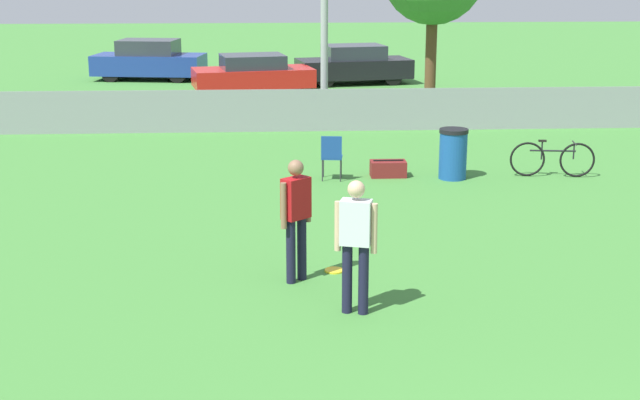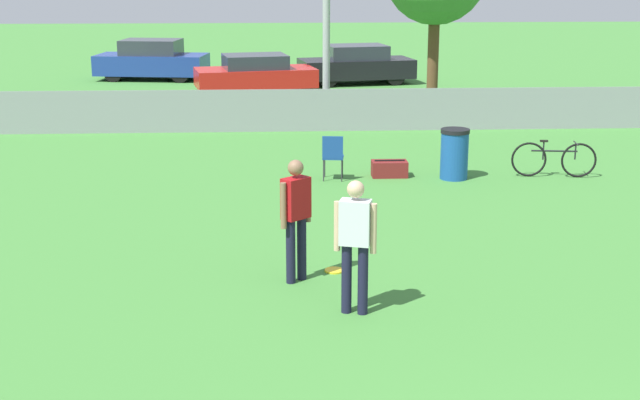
# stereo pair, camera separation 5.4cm
# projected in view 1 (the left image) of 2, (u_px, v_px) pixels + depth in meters

# --- Properties ---
(fence_backline) EXTENTS (24.78, 0.07, 1.21)m
(fence_backline) POSITION_uv_depth(u_px,v_px,m) (397.00, 109.00, 23.18)
(fence_backline) COLOR gray
(fence_backline) RESTS_ON ground_plane
(player_receiver_white) EXTENTS (0.52, 0.32, 1.72)m
(player_receiver_white) POSITION_uv_depth(u_px,v_px,m) (356.00, 238.00, 10.97)
(player_receiver_white) COLOR #191933
(player_receiver_white) RESTS_ON ground_plane
(player_defender_red) EXTENTS (0.43, 0.42, 1.72)m
(player_defender_red) POSITION_uv_depth(u_px,v_px,m) (296.00, 212.00, 12.09)
(player_defender_red) COLOR #191933
(player_defender_red) RESTS_ON ground_plane
(frisbee_disc) EXTENTS (0.28, 0.28, 0.03)m
(frisbee_disc) POSITION_uv_depth(u_px,v_px,m) (334.00, 270.00, 12.73)
(frisbee_disc) COLOR yellow
(frisbee_disc) RESTS_ON ground_plane
(folding_chair_sideline) EXTENTS (0.46, 0.46, 0.93)m
(folding_chair_sideline) POSITION_uv_depth(u_px,v_px,m) (332.00, 154.00, 17.87)
(folding_chair_sideline) COLOR #333338
(folding_chair_sideline) RESTS_ON ground_plane
(bicycle_sideline) EXTENTS (1.71, 0.44, 0.77)m
(bicycle_sideline) POSITION_uv_depth(u_px,v_px,m) (552.00, 159.00, 18.22)
(bicycle_sideline) COLOR black
(bicycle_sideline) RESTS_ON ground_plane
(trash_bin) EXTENTS (0.58, 0.58, 1.03)m
(trash_bin) POSITION_uv_depth(u_px,v_px,m) (453.00, 154.00, 18.02)
(trash_bin) COLOR #194C99
(trash_bin) RESTS_ON ground_plane
(gear_bag_sideline) EXTENTS (0.73, 0.40, 0.35)m
(gear_bag_sideline) POSITION_uv_depth(u_px,v_px,m) (388.00, 169.00, 18.28)
(gear_bag_sideline) COLOR maroon
(gear_bag_sideline) RESTS_ON ground_plane
(parked_car_blue) EXTENTS (4.24, 2.36, 1.48)m
(parked_car_blue) POSITION_uv_depth(u_px,v_px,m) (149.00, 60.00, 33.05)
(parked_car_blue) COLOR black
(parked_car_blue) RESTS_ON ground_plane
(parked_car_red) EXTENTS (4.22, 2.53, 1.28)m
(parked_car_red) POSITION_uv_depth(u_px,v_px,m) (253.00, 74.00, 29.78)
(parked_car_red) COLOR black
(parked_car_red) RESTS_ON ground_plane
(parked_car_dark) EXTENTS (4.26, 2.46, 1.38)m
(parked_car_dark) POSITION_uv_depth(u_px,v_px,m) (354.00, 65.00, 32.01)
(parked_car_dark) COLOR black
(parked_car_dark) RESTS_ON ground_plane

